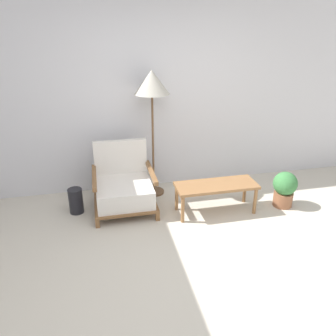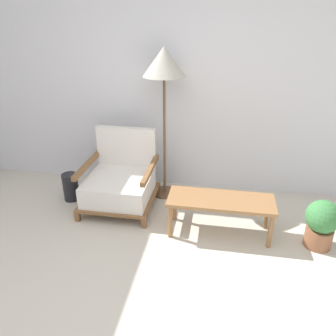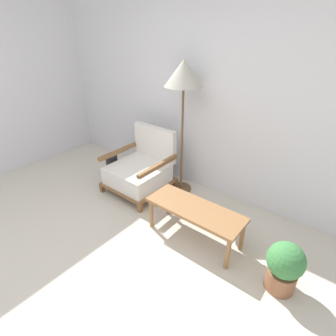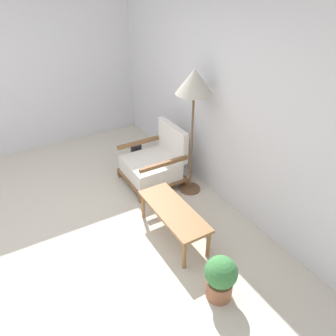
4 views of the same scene
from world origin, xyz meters
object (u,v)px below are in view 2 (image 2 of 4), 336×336
Objects in this scene: armchair at (120,181)px; vase at (71,187)px; potted_plant at (322,223)px; floor_lamp at (164,68)px; coffee_table at (221,203)px.

armchair is 2.52× the size of vase.
potted_plant is at bearing -8.87° from vase.
floor_lamp reaches higher than potted_plant.
floor_lamp reaches higher than armchair.
vase is at bearing 171.13° from potted_plant.
floor_lamp reaches higher than coffee_table.
armchair reaches higher than potted_plant.
vase is (-0.61, 0.01, -0.13)m from armchair.
armchair is at bearing 168.68° from potted_plant.
armchair is 0.48× the size of floor_lamp.
coffee_table is 1.77m from vase.
armchair is 1.17m from coffee_table.
floor_lamp is 2.14m from potted_plant.
vase is (-1.06, -0.32, -1.32)m from floor_lamp.
armchair is at bearing 162.22° from coffee_table.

